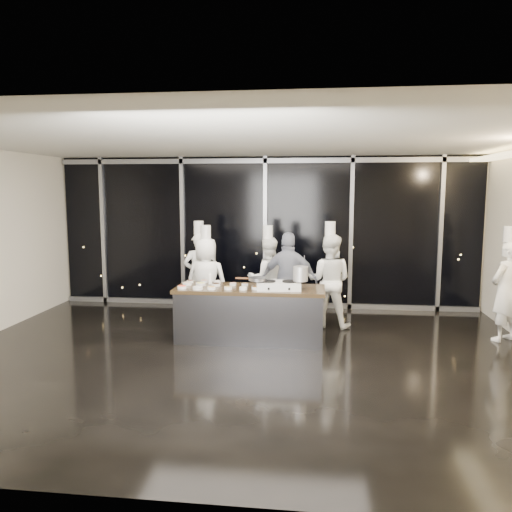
{
  "coord_description": "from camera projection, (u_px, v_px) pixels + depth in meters",
  "views": [
    {
      "loc": [
        1.06,
        -7.12,
        2.5
      ],
      "look_at": [
        0.07,
        1.2,
        1.38
      ],
      "focal_mm": 35.0,
      "sensor_mm": 36.0,
      "label": 1
    }
  ],
  "objects": [
    {
      "name": "chef_side",
      "position": [
        506.0,
        290.0,
        8.23
      ],
      "size": [
        0.73,
        0.69,
        1.91
      ],
      "rotation": [
        0.0,
        0.0,
        3.79
      ],
      "color": "white",
      "rests_on": "ground"
    },
    {
      "name": "demo_counter",
      "position": [
        250.0,
        314.0,
        8.29
      ],
      "size": [
        2.46,
        0.86,
        0.9
      ],
      "color": "#35353A",
      "rests_on": "ground"
    },
    {
      "name": "prep_bowls",
      "position": [
        213.0,
        285.0,
        8.27
      ],
      "size": [
        1.37,
        0.74,
        0.05
      ],
      "color": "white",
      "rests_on": "demo_counter"
    },
    {
      "name": "ground",
      "position": [
        242.0,
        358.0,
        7.46
      ],
      "size": [
        9.0,
        9.0,
        0.0
      ],
      "primitive_type": "plane",
      "color": "black",
      "rests_on": "ground"
    },
    {
      "name": "frying_pan",
      "position": [
        257.0,
        279.0,
        8.08
      ],
      "size": [
        0.52,
        0.31,
        0.05
      ],
      "rotation": [
        0.0,
        0.0,
        0.07
      ],
      "color": "gray",
      "rests_on": "stove"
    },
    {
      "name": "chef_far_left",
      "position": [
        199.0,
        275.0,
        9.7
      ],
      "size": [
        0.71,
        0.59,
        1.91
      ],
      "rotation": [
        0.0,
        0.0,
        3.5
      ],
      "color": "white",
      "rests_on": "ground"
    },
    {
      "name": "chef_right",
      "position": [
        329.0,
        280.0,
        9.1
      ],
      "size": [
        0.94,
        0.8,
        1.94
      ],
      "rotation": [
        0.0,
        0.0,
        2.94
      ],
      "color": "white",
      "rests_on": "ground"
    },
    {
      "name": "room_shell",
      "position": [
        254.0,
        208.0,
        7.15
      ],
      "size": [
        9.02,
        7.02,
        3.21
      ],
      "color": "beige",
      "rests_on": "ground"
    },
    {
      "name": "window_wall",
      "position": [
        265.0,
        232.0,
        10.63
      ],
      "size": [
        8.9,
        0.11,
        3.2
      ],
      "color": "black",
      "rests_on": "ground"
    },
    {
      "name": "chef_center",
      "position": [
        268.0,
        278.0,
        9.57
      ],
      "size": [
        0.92,
        0.81,
        1.83
      ],
      "rotation": [
        0.0,
        0.0,
        3.44
      ],
      "color": "white",
      "rests_on": "ground"
    },
    {
      "name": "stove",
      "position": [
        279.0,
        285.0,
        8.07
      ],
      "size": [
        0.73,
        0.49,
        0.14
      ],
      "rotation": [
        0.0,
        0.0,
        0.07
      ],
      "color": "silver",
      "rests_on": "demo_counter"
    },
    {
      "name": "guest",
      "position": [
        289.0,
        281.0,
        8.98
      ],
      "size": [
        1.05,
        0.48,
        1.75
      ],
      "rotation": [
        0.0,
        0.0,
        3.09
      ],
      "color": "#16223D",
      "rests_on": "ground"
    },
    {
      "name": "chef_left",
      "position": [
        206.0,
        280.0,
        9.3
      ],
      "size": [
        0.83,
        0.58,
        1.85
      ],
      "rotation": [
        0.0,
        0.0,
        3.06
      ],
      "color": "white",
      "rests_on": "ground"
    },
    {
      "name": "squeeze_bottle",
      "position": [
        210.0,
        278.0,
        8.52
      ],
      "size": [
        0.06,
        0.06,
        0.21
      ],
      "color": "white",
      "rests_on": "demo_counter"
    },
    {
      "name": "stock_pot",
      "position": [
        301.0,
        274.0,
        8.01
      ],
      "size": [
        0.25,
        0.25,
        0.24
      ],
      "primitive_type": "cylinder",
      "rotation": [
        0.0,
        0.0,
        0.07
      ],
      "color": "silver",
      "rests_on": "stove"
    }
  ]
}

